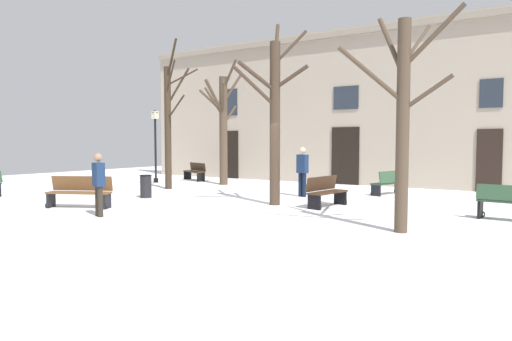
{
  "coord_description": "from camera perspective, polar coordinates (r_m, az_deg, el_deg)",
  "views": [
    {
      "loc": [
        8.49,
        -11.03,
        1.96
      ],
      "look_at": [
        0.0,
        1.76,
        1.0
      ],
      "focal_mm": 32.82,
      "sensor_mm": 36.0,
      "label": 1
    }
  ],
  "objects": [
    {
      "name": "ground_plane",
      "position": [
        14.06,
        -3.99,
        -4.43
      ],
      "size": [
        36.36,
        36.36,
        0.0
      ],
      "primitive_type": "plane",
      "color": "white"
    },
    {
      "name": "building_facade",
      "position": [
        21.82,
        10.66,
        7.74
      ],
      "size": [
        22.73,
        0.6,
        7.0
      ],
      "color": "tan",
      "rests_on": "ground"
    },
    {
      "name": "tree_left_of_center",
      "position": [
        10.5,
        17.47,
        6.54
      ],
      "size": [
        2.42,
        2.3,
        4.77
      ],
      "color": "#4C3D2D",
      "rests_on": "ground"
    },
    {
      "name": "tree_near_facade",
      "position": [
        21.07,
        -4.05,
        5.63
      ],
      "size": [
        2.41,
        1.88,
        5.5
      ],
      "color": "#4C3D2D",
      "rests_on": "ground"
    },
    {
      "name": "tree_right_of_center",
      "position": [
        14.36,
        2.25,
        6.72
      ],
      "size": [
        1.92,
        2.05,
        5.68
      ],
      "color": "#423326",
      "rests_on": "ground"
    },
    {
      "name": "tree_foreground",
      "position": [
        19.45,
        -10.58,
        5.82
      ],
      "size": [
        1.84,
        1.37,
        5.94
      ],
      "color": "#382B1E",
      "rests_on": "ground"
    },
    {
      "name": "streetlamp",
      "position": [
        22.71,
        -12.17,
        3.92
      ],
      "size": [
        0.3,
        0.3,
        3.44
      ],
      "color": "black",
      "rests_on": "ground"
    },
    {
      "name": "litter_bin",
      "position": [
        16.66,
        -13.28,
        -1.87
      ],
      "size": [
        0.42,
        0.42,
        0.79
      ],
      "color": "black",
      "rests_on": "ground"
    },
    {
      "name": "bench_far_corner",
      "position": [
        14.73,
        -20.68,
        -2.41
      ],
      "size": [
        1.92,
        1.26,
        0.93
      ],
      "rotation": [
        0.0,
        0.0,
        0.45
      ],
      "color": "brown",
      "rests_on": "ground"
    },
    {
      "name": "bench_back_to_back_right",
      "position": [
        23.58,
        -7.44,
        -0.09
      ],
      "size": [
        1.82,
        1.19,
        0.88
      ],
      "rotation": [
        0.0,
        0.0,
        5.84
      ],
      "color": "#3D2819",
      "rests_on": "ground"
    },
    {
      "name": "bench_back_to_back_left",
      "position": [
        17.77,
        15.95,
        -1.43
      ],
      "size": [
        0.89,
        1.67,
        0.89
      ],
      "rotation": [
        0.0,
        0.0,
        4.43
      ],
      "color": "#2D4C33",
      "rests_on": "ground"
    },
    {
      "name": "bench_by_litter_bin",
      "position": [
        14.14,
        8.54,
        -2.56
      ],
      "size": [
        0.71,
        1.63,
        0.91
      ],
      "rotation": [
        0.0,
        0.0,
        1.44
      ],
      "color": "#3D2819",
      "rests_on": "ground"
    },
    {
      "name": "person_by_shop_door",
      "position": [
        16.52,
        5.68,
        0.17
      ],
      "size": [
        0.42,
        0.29,
        1.75
      ],
      "rotation": [
        0.0,
        0.0,
        2.94
      ],
      "color": "black",
      "rests_on": "ground"
    },
    {
      "name": "person_crossing_plaza",
      "position": [
        12.8,
        -18.63,
        -1.3
      ],
      "size": [
        0.43,
        0.33,
        1.65
      ],
      "rotation": [
        0.0,
        0.0,
        5.96
      ],
      "color": "#2D271E",
      "rests_on": "ground"
    }
  ]
}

